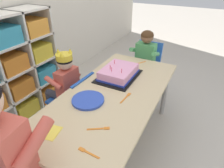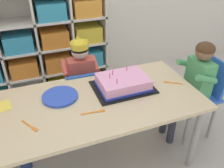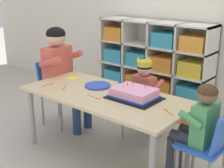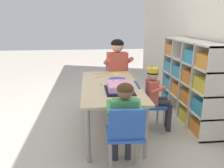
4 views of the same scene
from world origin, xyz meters
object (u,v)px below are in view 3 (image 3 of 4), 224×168
adult_helper_seated (62,67)px  fork_by_napkin (49,85)px  fork_at_table_front_edge (64,88)px  paper_plate_stack (98,86)px  fork_beside_plate_stack (94,97)px  activity_table (105,101)px  guest_at_table_side (197,124)px  birthday_cake_on_tray (134,94)px  fork_scattered_mid_table (168,112)px  classroom_chair_adult_side (55,85)px  child_with_crown (146,88)px  classroom_chair_guest_side (209,145)px  classroom_chair_blue (139,106)px

adult_helper_seated → fork_by_napkin: 0.38m
fork_at_table_front_edge → paper_plate_stack: bearing=-75.2°
fork_beside_plate_stack → activity_table: bearing=-91.3°
activity_table → paper_plate_stack: bearing=148.2°
guest_at_table_side → birthday_cake_on_tray: size_ratio=2.07×
fork_scattered_mid_table → fork_at_table_front_edge: (-0.97, -0.11, 0.00)m
classroom_chair_adult_side → guest_at_table_side: size_ratio=0.82×
guest_at_table_side → birthday_cake_on_tray: 0.57m
fork_at_table_front_edge → adult_helper_seated: bearing=18.1°
fork_beside_plate_stack → fork_by_napkin: bearing=7.0°
birthday_cake_on_tray → fork_by_napkin: birthday_cake_on_tray is taller
paper_plate_stack → fork_at_table_front_edge: size_ratio=1.88×
child_with_crown → fork_scattered_mid_table: (0.53, -0.53, 0.08)m
classroom_chair_adult_side → classroom_chair_guest_side: bearing=-102.0°
classroom_chair_blue → guest_at_table_side: size_ratio=0.71×
birthday_cake_on_tray → guest_at_table_side: bearing=-3.7°
child_with_crown → fork_beside_plate_stack: bearing=85.8°
classroom_chair_blue → classroom_chair_guest_side: bearing=157.5°
classroom_chair_blue → fork_beside_plate_stack: 0.59m
guest_at_table_side → paper_plate_stack: guest_at_table_side is taller
fork_scattered_mid_table → fork_beside_plate_stack: same height
fork_by_napkin → child_with_crown: bearing=140.4°
classroom_chair_blue → birthday_cake_on_tray: bearing=120.6°
classroom_chair_blue → fork_at_table_front_edge: (-0.44, -0.53, 0.22)m
child_with_crown → guest_at_table_side: guest_at_table_side is taller
guest_at_table_side → fork_beside_plate_stack: guest_at_table_side is taller
classroom_chair_guest_side → birthday_cake_on_tray: birthday_cake_on_tray is taller
child_with_crown → birthday_cake_on_tray: bearing=114.5°
classroom_chair_adult_side → adult_helper_seated: adult_helper_seated is taller
fork_scattered_mid_table → fork_by_napkin: size_ratio=0.92×
adult_helper_seated → guest_at_table_side: (1.55, -0.16, -0.11)m
birthday_cake_on_tray → child_with_crown: bearing=112.1°
child_with_crown → paper_plate_stack: (-0.24, -0.42, 0.08)m
classroom_chair_adult_side → fork_scattered_mid_table: (1.44, -0.17, 0.15)m
classroom_chair_adult_side → adult_helper_seated: bearing=-90.0°
classroom_chair_adult_side → child_with_crown: bearing=-75.9°
activity_table → birthday_cake_on_tray: 0.28m
fork_scattered_mid_table → fork_at_table_front_edge: size_ratio=0.96×
activity_table → fork_by_napkin: fork_by_napkin is taller
adult_helper_seated → paper_plate_stack: adult_helper_seated is taller
classroom_chair_adult_side → paper_plate_stack: 0.69m
adult_helper_seated → fork_scattered_mid_table: bearing=-105.2°
birthday_cake_on_tray → fork_at_table_front_edge: 0.65m
classroom_chair_adult_side → birthday_cake_on_tray: 1.12m
classroom_chair_blue → fork_scattered_mid_table: bearing=144.3°
child_with_crown → fork_at_table_front_edge: size_ratio=6.64×
adult_helper_seated → birthday_cake_on_tray: (0.98, -0.12, -0.03)m
fork_beside_plate_stack → fork_at_table_front_edge: bearing=3.6°
child_with_crown → classroom_chair_guest_side: child_with_crown is taller
child_with_crown → adult_helper_seated: (-0.80, -0.34, 0.14)m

